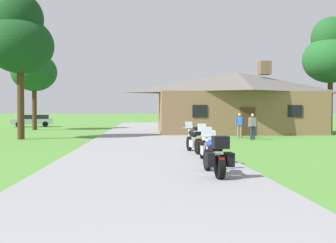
{
  "coord_description": "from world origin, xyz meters",
  "views": [
    {
      "loc": [
        -0.1,
        -1.98,
        1.83
      ],
      "look_at": [
        1.44,
        21.82,
        1.19
      ],
      "focal_mm": 41.64,
      "sensor_mm": 36.0,
      "label": 1
    }
  ],
  "objects": [
    {
      "name": "asphalt_driveway",
      "position": [
        0.0,
        18.0,
        0.03
      ],
      "size": [
        6.4,
        80.0,
        0.06
      ],
      "primitive_type": "cube",
      "color": "gray",
      "rests_on": "ground"
    },
    {
      "name": "stone_lodge",
      "position": [
        7.64,
        29.62,
        2.59
      ],
      "size": [
        13.51,
        7.03,
        5.93
      ],
      "color": "brown",
      "rests_on": "ground"
    },
    {
      "name": "tree_right_of_lodge",
      "position": [
        16.7,
        32.0,
        7.0
      ],
      "size": [
        4.9,
        4.9,
        10.24
      ],
      "color": "#422D19",
      "rests_on": "ground"
    },
    {
      "name": "motorcycle_black_farthest_in_row",
      "position": [
        2.08,
        14.34,
        0.62
      ],
      "size": [
        0.76,
        2.08,
        1.3
      ],
      "rotation": [
        0.0,
        0.0,
        0.14
      ],
      "color": "black",
      "rests_on": "asphalt_driveway"
    },
    {
      "name": "ground_plane",
      "position": [
        0.0,
        20.0,
        0.0
      ],
      "size": [
        500.0,
        500.0,
        0.0
      ],
      "primitive_type": "plane",
      "color": "#4C8433"
    },
    {
      "name": "tree_left_far",
      "position": [
        -10.57,
        36.39,
        6.08
      ],
      "size": [
        4.33,
        4.33,
        8.95
      ],
      "color": "#422D19",
      "rests_on": "ground"
    },
    {
      "name": "motorcycle_green_second_in_row",
      "position": [
        2.1,
        11.48,
        0.62
      ],
      "size": [
        0.66,
        2.08,
        1.3
      ],
      "rotation": [
        0.0,
        0.0,
        -0.0
      ],
      "color": "black",
      "rests_on": "asphalt_driveway"
    },
    {
      "name": "bystander_blue_shirt_near_lodge",
      "position": [
        6.4,
        23.81,
        0.95
      ],
      "size": [
        0.53,
        0.32,
        1.69
      ],
      "rotation": [
        0.0,
        0.0,
        5.98
      ],
      "color": "#75664C",
      "rests_on": "ground"
    },
    {
      "name": "parked_silver_suv_far_left",
      "position": [
        -12.76,
        43.72,
        0.78
      ],
      "size": [
        4.9,
        2.82,
        1.4
      ],
      "rotation": [
        0.0,
        0.0,
        1.8
      ],
      "color": "#ADAFB7",
      "rests_on": "ground"
    },
    {
      "name": "tree_left_near",
      "position": [
        -7.96,
        23.64,
        6.52
      ],
      "size": [
        4.25,
        4.25,
        9.35
      ],
      "color": "#422D19",
      "rests_on": "ground"
    },
    {
      "name": "bystander_gray_shirt_beside_signpost",
      "position": [
        6.85,
        22.31,
        0.93
      ],
      "size": [
        0.54,
        0.28,
        1.67
      ],
      "rotation": [
        0.0,
        0.0,
        0.16
      ],
      "color": "navy",
      "rests_on": "ground"
    },
    {
      "name": "motorcycle_blue_nearest_to_camera",
      "position": [
        1.87,
        8.47,
        0.61
      ],
      "size": [
        0.79,
        2.08,
        1.3
      ],
      "rotation": [
        0.0,
        0.0,
        0.07
      ],
      "color": "black",
      "rests_on": "asphalt_driveway"
    }
  ]
}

